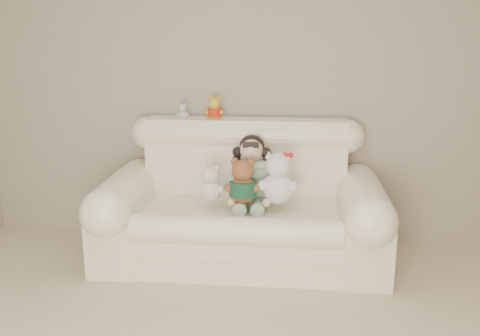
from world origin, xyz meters
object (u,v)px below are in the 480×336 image
at_px(brown_teddy, 243,177).
at_px(white_cat, 278,173).
at_px(seated_child, 251,170).
at_px(sofa, 241,196).
at_px(cream_teddy, 211,180).

xyz_separation_m(brown_teddy, white_cat, (0.25, 0.02, 0.03)).
xyz_separation_m(seated_child, brown_teddy, (-0.05, -0.20, 0.01)).
relative_size(sofa, white_cat, 4.70).
bearing_deg(brown_teddy, seated_child, 78.31).
relative_size(brown_teddy, cream_teddy, 1.22).
height_order(seated_child, brown_teddy, seated_child).
height_order(sofa, cream_teddy, sofa).
relative_size(seated_child, brown_teddy, 1.38).
bearing_deg(sofa, cream_teddy, -154.62).
bearing_deg(white_cat, seated_child, 149.69).
bearing_deg(seated_child, cream_teddy, -143.93).
bearing_deg(sofa, brown_teddy, -79.73).
xyz_separation_m(sofa, white_cat, (0.27, -0.10, 0.21)).
height_order(sofa, seated_child, sofa).
height_order(white_cat, cream_teddy, white_cat).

